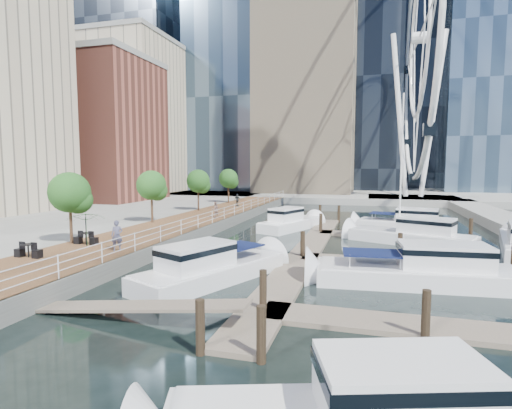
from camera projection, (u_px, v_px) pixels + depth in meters
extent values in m
plane|color=black|center=(213.00, 292.00, 18.97)|extent=(520.00, 520.00, 0.00)
cube|color=brown|center=(182.00, 227.00, 35.73)|extent=(6.00, 60.00, 1.00)
cube|color=#595954|center=(213.00, 229.00, 34.92)|extent=(0.25, 60.00, 1.00)
cube|color=gray|center=(344.00, 185.00, 116.61)|extent=(200.00, 114.00, 1.00)
cube|color=gray|center=(413.00, 200.00, 64.93)|extent=(14.00, 12.00, 1.00)
cube|color=#6D6051|center=(307.00, 251.00, 27.72)|extent=(2.00, 32.00, 0.20)
cube|color=#6D6051|center=(421.00, 327.00, 14.60)|extent=(12.00, 2.00, 0.20)
cube|color=#6D6051|center=(401.00, 263.00, 24.18)|extent=(12.00, 2.00, 0.20)
cube|color=#6D6051|center=(392.00, 236.00, 33.76)|extent=(12.00, 2.00, 0.20)
cube|color=brown|center=(109.00, 132.00, 58.61)|extent=(12.00, 14.00, 20.00)
cube|color=#BCAD8E|center=(134.00, 118.00, 75.18)|extent=(14.00, 16.00, 28.00)
cylinder|color=white|center=(400.00, 116.00, 64.31)|extent=(0.80, 0.80, 26.00)
cylinder|color=white|center=(433.00, 115.00, 62.95)|extent=(0.80, 0.80, 26.00)
torus|color=white|center=(419.00, 38.00, 62.48)|extent=(0.70, 44.70, 44.70)
cylinder|color=#3F2B1C|center=(71.00, 225.00, 25.68)|extent=(0.20, 0.20, 2.40)
sphere|color=#265B1E|center=(70.00, 192.00, 25.48)|extent=(2.60, 2.60, 2.60)
cylinder|color=#3F2B1C|center=(152.00, 209.00, 35.26)|extent=(0.20, 0.20, 2.40)
sphere|color=#265B1E|center=(151.00, 185.00, 35.06)|extent=(2.60, 2.60, 2.60)
cylinder|color=#3F2B1C|center=(198.00, 200.00, 44.84)|extent=(0.20, 0.20, 2.40)
sphere|color=#265B1E|center=(198.00, 181.00, 44.63)|extent=(2.60, 2.60, 2.60)
cylinder|color=#3F2B1C|center=(229.00, 194.00, 54.41)|extent=(0.20, 0.20, 2.40)
sphere|color=#265B1E|center=(228.00, 178.00, 54.21)|extent=(2.60, 2.60, 2.60)
imported|color=#45455C|center=(117.00, 236.00, 23.44)|extent=(0.78, 0.69, 1.81)
imported|color=#7F6157|center=(215.00, 210.00, 38.58)|extent=(0.94, 0.96, 1.56)
imported|color=#2D3439|center=(237.00, 200.00, 49.43)|extent=(1.00, 0.65, 1.58)
imported|color=#103D13|center=(86.00, 229.00, 24.85)|extent=(2.65, 2.68, 2.11)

